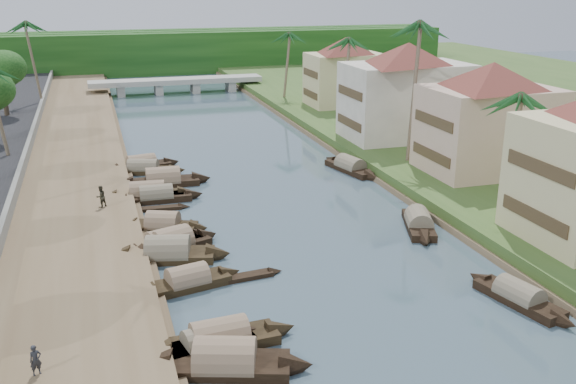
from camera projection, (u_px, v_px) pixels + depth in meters
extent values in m
plane|color=#3D515C|center=(333.00, 274.00, 40.36)|extent=(220.00, 220.00, 0.00)
cube|color=brown|center=(70.00, 195.00, 53.93)|extent=(10.00, 180.00, 0.80)
cube|color=#355220|center=(440.00, 160.00, 63.63)|extent=(16.00, 180.00, 1.20)
cube|color=slate|center=(15.00, 189.00, 52.46)|extent=(0.40, 180.00, 1.10)
cube|color=#0F350E|center=(160.00, 54.00, 125.37)|extent=(120.00, 4.00, 8.00)
cube|color=#0F350E|center=(157.00, 52.00, 129.91)|extent=(120.00, 4.00, 8.00)
cube|color=#0F350E|center=(155.00, 49.00, 134.46)|extent=(120.00, 4.00, 8.00)
cube|color=#9D9C93|center=(176.00, 81.00, 105.11)|extent=(28.00, 4.00, 0.80)
cube|color=#9D9C93|center=(121.00, 90.00, 102.95)|extent=(1.20, 3.50, 1.80)
cube|color=#9D9C93|center=(158.00, 88.00, 104.62)|extent=(1.20, 3.50, 1.80)
cube|color=#9D9C93|center=(195.00, 87.00, 106.29)|extent=(1.20, 3.50, 1.80)
cube|color=#9D9C93|center=(230.00, 85.00, 107.97)|extent=(1.20, 3.50, 1.80)
cube|color=#463521|center=(534.00, 216.00, 41.16)|extent=(0.10, 6.40, 0.90)
cube|color=#463521|center=(540.00, 168.00, 40.16)|extent=(0.10, 6.40, 0.90)
cube|color=#C7A48D|center=(488.00, 130.00, 57.11)|extent=(11.00, 8.00, 7.50)
pyramid|color=maroon|center=(493.00, 75.00, 55.59)|extent=(14.11, 14.11, 2.20)
cube|color=#463521|center=(431.00, 155.00, 56.14)|extent=(0.10, 6.40, 0.90)
cube|color=#463521|center=(433.00, 121.00, 55.21)|extent=(0.10, 6.40, 0.90)
cube|color=silver|center=(406.00, 101.00, 69.46)|extent=(13.00, 8.00, 8.00)
pyramid|color=maroon|center=(408.00, 53.00, 67.87)|extent=(15.59, 15.59, 2.20)
cube|color=#463521|center=(349.00, 123.00, 68.26)|extent=(0.10, 6.40, 0.90)
cube|color=#463521|center=(350.00, 93.00, 67.26)|extent=(0.10, 6.40, 0.90)
cube|color=#CAC087|center=(345.00, 79.00, 88.06)|extent=(10.00, 7.00, 7.00)
pyramid|color=maroon|center=(346.00, 45.00, 86.62)|extent=(12.62, 12.62, 2.20)
cube|color=#463521|center=(310.00, 94.00, 87.20)|extent=(0.10, 5.60, 0.90)
cube|color=#463521|center=(310.00, 73.00, 86.32)|extent=(0.10, 5.60, 0.90)
cube|color=black|center=(225.00, 367.00, 30.25)|extent=(6.46, 3.96, 0.70)
cone|color=black|center=(297.00, 366.00, 30.17)|extent=(2.30, 2.41, 2.14)
cone|color=black|center=(154.00, 365.00, 30.29)|extent=(2.30, 2.41, 2.14)
cylinder|color=#8A7058|center=(225.00, 360.00, 30.14)|extent=(5.12, 3.59, 2.26)
cube|color=black|center=(220.00, 343.00, 32.22)|extent=(6.05, 2.26, 0.70)
cone|color=black|center=(281.00, 330.00, 33.32)|extent=(1.81, 1.78, 1.86)
cone|color=black|center=(154.00, 355.00, 31.07)|extent=(1.81, 1.78, 1.86)
cylinder|color=#8A7058|center=(220.00, 337.00, 32.10)|extent=(4.66, 2.24, 1.93)
cube|color=black|center=(207.00, 348.00, 31.84)|extent=(5.03, 2.50, 0.70)
cone|color=black|center=(255.00, 333.00, 33.05)|extent=(1.64, 1.64, 1.54)
cone|color=black|center=(155.00, 361.00, 30.58)|extent=(1.64, 1.64, 1.54)
cylinder|color=#78725A|center=(207.00, 341.00, 31.72)|extent=(3.93, 2.32, 1.60)
cube|color=black|center=(188.00, 285.00, 38.43)|extent=(5.30, 2.78, 0.70)
cone|color=black|center=(230.00, 274.00, 39.72)|extent=(1.77, 1.82, 1.70)
cone|color=black|center=(142.00, 294.00, 37.08)|extent=(1.77, 1.82, 1.70)
cylinder|color=#8A7058|center=(188.00, 279.00, 38.31)|extent=(4.15, 2.58, 1.78)
cube|color=black|center=(173.00, 247.00, 43.89)|extent=(5.52, 3.74, 0.70)
cone|color=black|center=(208.00, 236.00, 45.56)|extent=(2.08, 2.22, 1.95)
cone|color=black|center=(134.00, 257.00, 42.17)|extent=(2.08, 2.22, 1.95)
cylinder|color=#8A7058|center=(173.00, 242.00, 43.77)|extent=(4.42, 3.37, 2.07)
cube|color=black|center=(168.00, 257.00, 42.34)|extent=(6.37, 3.56, 0.70)
cone|color=black|center=(219.00, 255.00, 42.48)|extent=(2.18, 2.31, 2.13)
cone|color=black|center=(117.00, 257.00, 42.15)|extent=(2.18, 2.31, 2.13)
cylinder|color=#78725A|center=(168.00, 252.00, 42.22)|extent=(5.01, 3.30, 2.24)
cube|color=black|center=(167.00, 245.00, 44.16)|extent=(5.59, 3.33, 0.70)
cone|color=black|center=(204.00, 235.00, 45.79)|extent=(1.94, 1.93, 1.68)
cone|color=black|center=(126.00, 255.00, 42.47)|extent=(1.94, 1.93, 1.68)
cylinder|color=#8A7058|center=(166.00, 240.00, 44.04)|extent=(4.42, 2.98, 1.75)
cube|color=black|center=(163.00, 228.00, 47.26)|extent=(5.22, 3.58, 0.70)
cone|color=black|center=(199.00, 229.00, 46.98)|extent=(1.97, 2.07, 1.80)
cone|color=black|center=(127.00, 226.00, 47.49)|extent=(1.97, 2.07, 1.80)
cylinder|color=#8A7058|center=(163.00, 223.00, 47.14)|extent=(4.19, 3.20, 1.90)
cube|color=black|center=(157.00, 199.00, 53.56)|extent=(5.78, 1.84, 0.70)
cone|color=black|center=(195.00, 195.00, 54.36)|extent=(1.67, 1.57, 1.72)
cone|color=black|center=(117.00, 202.00, 52.71)|extent=(1.67, 1.57, 1.72)
cylinder|color=#78725A|center=(156.00, 195.00, 53.44)|extent=(4.42, 1.87, 1.78)
cube|color=black|center=(148.00, 197.00, 54.12)|extent=(6.18, 2.58, 0.70)
cone|color=black|center=(188.00, 194.00, 54.71)|extent=(1.91, 1.94, 1.97)
cone|color=black|center=(107.00, 198.00, 53.48)|extent=(1.91, 1.94, 1.97)
cylinder|color=#8A7058|center=(147.00, 193.00, 54.00)|extent=(4.78, 2.51, 2.05)
cube|color=black|center=(163.00, 183.00, 57.86)|extent=(6.41, 2.42, 0.70)
cone|color=black|center=(202.00, 179.00, 58.68)|extent=(1.92, 2.03, 2.15)
cone|color=black|center=(123.00, 185.00, 56.98)|extent=(1.92, 2.03, 2.15)
cylinder|color=#8A7058|center=(163.00, 179.00, 57.74)|extent=(4.92, 2.45, 2.26)
cube|color=black|center=(143.00, 171.00, 61.40)|extent=(6.16, 3.31, 0.70)
cone|color=black|center=(178.00, 171.00, 61.38)|extent=(2.04, 1.91, 1.68)
cone|color=black|center=(109.00, 171.00, 61.38)|extent=(2.04, 1.91, 1.68)
cylinder|color=#78725A|center=(143.00, 168.00, 61.29)|extent=(4.84, 2.97, 1.72)
cube|color=black|center=(142.00, 168.00, 62.67)|extent=(5.84, 2.88, 0.70)
cone|color=black|center=(172.00, 163.00, 64.04)|extent=(1.90, 1.92, 1.82)
cone|color=black|center=(110.00, 171.00, 61.24)|extent=(1.90, 1.92, 1.82)
cylinder|color=#8A7058|center=(142.00, 164.00, 62.55)|extent=(4.56, 2.69, 1.89)
cube|color=black|center=(518.00, 300.00, 36.56)|extent=(2.81, 5.74, 0.70)
cone|color=black|center=(478.00, 279.00, 39.04)|extent=(1.74, 1.85, 1.59)
cone|color=black|center=(565.00, 323.00, 34.02)|extent=(1.74, 1.85, 1.59)
cylinder|color=#78725A|center=(519.00, 294.00, 36.44)|extent=(2.57, 4.49, 1.63)
cube|color=black|center=(419.00, 226.00, 47.69)|extent=(3.59, 5.96, 0.70)
cone|color=black|center=(413.00, 211.00, 50.67)|extent=(2.07, 2.08, 1.81)
cone|color=black|center=(426.00, 241.00, 44.67)|extent=(2.07, 2.08, 1.81)
cylinder|color=#78725A|center=(419.00, 221.00, 47.57)|extent=(3.21, 4.72, 1.88)
cube|color=black|center=(350.00, 169.00, 62.08)|extent=(3.22, 6.55, 0.70)
cone|color=black|center=(330.00, 160.00, 64.93)|extent=(2.00, 2.12, 1.83)
cone|color=black|center=(373.00, 178.00, 59.19)|extent=(2.00, 2.12, 1.83)
cylinder|color=#78725A|center=(350.00, 166.00, 61.96)|extent=(2.94, 5.12, 1.88)
cube|color=black|center=(243.00, 278.00, 39.60)|extent=(3.84, 1.23, 0.35)
cone|color=black|center=(275.00, 272.00, 40.39)|extent=(1.03, 0.93, 0.84)
cone|color=black|center=(210.00, 284.00, 38.81)|extent=(1.03, 0.93, 0.84)
cube|color=black|center=(158.00, 209.00, 51.55)|extent=(3.87, 1.02, 0.35)
cone|color=black|center=(185.00, 207.00, 52.03)|extent=(1.01, 0.83, 0.77)
cone|color=black|center=(130.00, 211.00, 51.08)|extent=(1.01, 0.83, 0.77)
cylinder|color=#73654D|center=(512.00, 152.00, 47.60)|extent=(0.71, 0.36, 8.55)
sphere|color=#194D1F|center=(519.00, 97.00, 46.32)|extent=(3.20, 3.20, 3.20)
cylinder|color=#73654D|center=(412.00, 93.00, 59.48)|extent=(0.90, 0.36, 12.95)
sphere|color=#194D1F|center=(417.00, 24.00, 57.54)|extent=(3.20, 3.20, 3.20)
cylinder|color=#73654D|center=(344.00, 80.00, 77.87)|extent=(1.14, 0.36, 9.88)
sphere|color=#194D1F|center=(345.00, 40.00, 76.39)|extent=(3.20, 3.20, 3.20)
cylinder|color=#73654D|center=(0.00, 112.00, 61.06)|extent=(1.23, 0.36, 8.60)
cylinder|color=#73654D|center=(285.00, 65.00, 93.80)|extent=(1.28, 0.36, 9.28)
sphere|color=#194D1F|center=(285.00, 34.00, 92.40)|extent=(3.20, 3.20, 3.20)
cylinder|color=#73654D|center=(36.00, 62.00, 88.39)|extent=(1.43, 0.36, 10.94)
sphere|color=#194D1F|center=(31.00, 23.00, 86.75)|extent=(3.20, 3.20, 3.20)
cylinder|color=#3F3124|center=(5.00, 100.00, 80.57)|extent=(0.60, 0.60, 3.91)
ellipsoid|color=#0F350E|center=(1.00, 70.00, 79.41)|extent=(5.38, 5.38, 4.43)
cylinder|color=#3F3124|center=(435.00, 114.00, 73.48)|extent=(0.60, 0.60, 3.79)
ellipsoid|color=#0F350E|center=(438.00, 82.00, 72.35)|extent=(5.03, 5.03, 4.13)
imported|color=#222429|center=(36.00, 360.00, 28.43)|extent=(0.62, 0.52, 1.45)
imported|color=#2F2D21|center=(101.00, 196.00, 49.69)|extent=(1.05, 1.01, 1.70)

